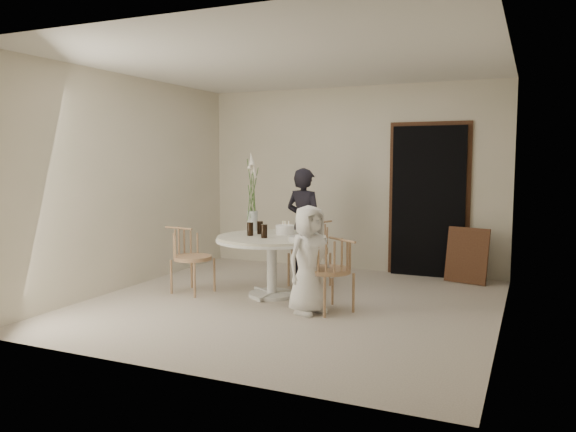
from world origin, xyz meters
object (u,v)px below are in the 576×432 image
at_px(chair_left, 186,250).
at_px(flower_vase, 252,201).
at_px(table, 272,245).
at_px(chair_far, 315,244).
at_px(birthday_cake, 285,230).
at_px(boy, 309,260).
at_px(chair_right, 335,264).
at_px(girl, 304,224).

relative_size(chair_left, flower_vase, 0.81).
height_order(table, flower_vase, flower_vase).
distance_m(chair_far, birthday_cake, 0.65).
distance_m(chair_far, boy, 1.38).
xyz_separation_m(chair_far, chair_right, (0.69, -1.21, -0.00)).
distance_m(chair_far, flower_vase, 1.01).
height_order(girl, birthday_cake, girl).
bearing_deg(birthday_cake, chair_right, -36.20).
xyz_separation_m(girl, boy, (0.69, -1.56, -0.18)).
relative_size(birthday_cake, flower_vase, 0.23).
height_order(chair_right, birthday_cake, birthday_cake).
distance_m(chair_right, chair_left, 2.03).
distance_m(chair_far, girl, 0.43).
relative_size(chair_far, chair_right, 1.01).
bearing_deg(birthday_cake, chair_far, 72.85).
relative_size(table, flower_vase, 1.33).
bearing_deg(chair_left, table, -70.25).
relative_size(table, boy, 1.15).
bearing_deg(chair_far, chair_right, -40.93).
bearing_deg(chair_far, flower_vase, -127.37).
bearing_deg(chair_left, chair_far, -44.75).
distance_m(girl, flower_vase, 0.90).
height_order(chair_far, birthday_cake, birthday_cake).
height_order(table, chair_right, chair_right).
distance_m(table, girl, 1.05).
height_order(girl, flower_vase, flower_vase).
bearing_deg(chair_far, table, -88.55).
height_order(chair_far, girl, girl).
bearing_deg(chair_far, girl, 155.27).
bearing_deg(boy, table, 79.27).
xyz_separation_m(chair_right, girl, (-0.95, 1.47, 0.23)).
height_order(table, birthday_cake, birthday_cake).
bearing_deg(flower_vase, table, -38.15).
relative_size(chair_right, girl, 0.54).
height_order(chair_right, girl, girl).
height_order(chair_right, flower_vase, flower_vase).
height_order(table, chair_left, chair_left).
bearing_deg(boy, girl, 50.27).
xyz_separation_m(boy, flower_vase, (-1.12, 0.86, 0.54)).
bearing_deg(table, chair_far, 72.12).
relative_size(boy, flower_vase, 1.16).
bearing_deg(boy, birthday_cake, 66.03).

